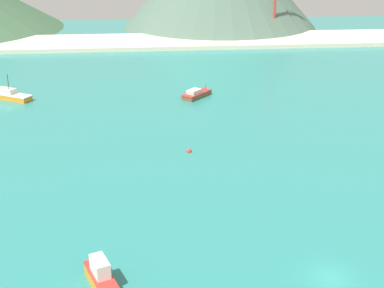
% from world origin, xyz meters
% --- Properties ---
extents(ground, '(260.00, 280.00, 0.50)m').
position_xyz_m(ground, '(0.00, 30.00, -0.25)').
color(ground, teal).
extents(fishing_boat_3, '(4.36, 7.48, 3.04)m').
position_xyz_m(fishing_boat_3, '(-22.53, 0.13, 1.09)').
color(fishing_boat_3, orange).
rests_on(fishing_boat_3, ground).
extents(fishing_boat_4, '(6.82, 7.22, 2.05)m').
position_xyz_m(fishing_boat_4, '(-7.02, 62.93, 0.71)').
color(fishing_boat_4, brown).
rests_on(fishing_boat_4, ground).
extents(fishing_boat_6, '(9.27, 7.02, 5.28)m').
position_xyz_m(fishing_boat_6, '(-45.30, 65.33, 0.85)').
color(fishing_boat_6, orange).
rests_on(fishing_boat_6, ground).
extents(buoy_1, '(0.80, 0.80, 0.80)m').
position_xyz_m(buoy_1, '(-11.18, 33.72, 0.14)').
color(buoy_1, red).
rests_on(buoy_1, ground).
extents(beach_strip, '(247.00, 22.81, 1.20)m').
position_xyz_m(beach_strip, '(0.00, 120.90, 0.60)').
color(beach_strip, beige).
rests_on(beach_strip, ground).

